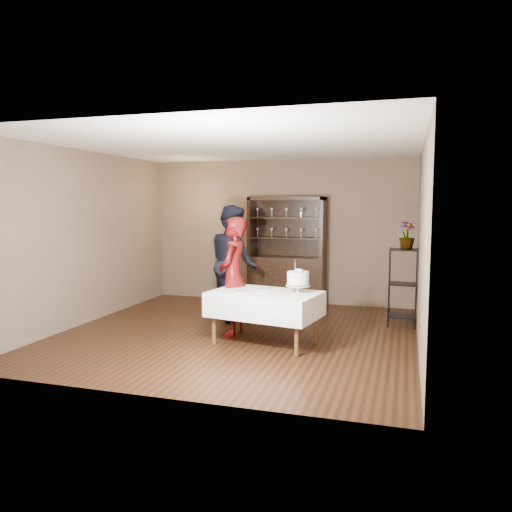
# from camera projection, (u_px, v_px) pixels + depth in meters

# --- Properties ---
(floor) EXTENTS (5.00, 5.00, 0.00)m
(floor) POSITION_uv_depth(u_px,v_px,m) (237.00, 333.00, 7.24)
(floor) COLOR black
(floor) RESTS_ON ground
(ceiling) EXTENTS (5.00, 5.00, 0.00)m
(ceiling) POSITION_uv_depth(u_px,v_px,m) (237.00, 145.00, 6.96)
(ceiling) COLOR white
(ceiling) RESTS_ON back_wall
(back_wall) EXTENTS (5.00, 0.02, 2.70)m
(back_wall) POSITION_uv_depth(u_px,v_px,m) (280.00, 232.00, 9.48)
(back_wall) COLOR brown
(back_wall) RESTS_ON floor
(wall_left) EXTENTS (0.02, 5.00, 2.70)m
(wall_left) POSITION_uv_depth(u_px,v_px,m) (87.00, 237.00, 7.82)
(wall_left) COLOR brown
(wall_left) RESTS_ON floor
(wall_right) EXTENTS (0.02, 5.00, 2.70)m
(wall_right) POSITION_uv_depth(u_px,v_px,m) (421.00, 245.00, 6.38)
(wall_right) COLOR brown
(wall_right) RESTS_ON floor
(china_hutch) EXTENTS (1.40, 0.48, 2.00)m
(china_hutch) POSITION_uv_depth(u_px,v_px,m) (287.00, 269.00, 9.26)
(china_hutch) COLOR black
(china_hutch) RESTS_ON floor
(plant_etagere) EXTENTS (0.42, 0.42, 1.20)m
(plant_etagere) POSITION_uv_depth(u_px,v_px,m) (403.00, 284.00, 7.66)
(plant_etagere) COLOR black
(plant_etagere) RESTS_ON floor
(cake_table) EXTENTS (1.55, 1.12, 0.71)m
(cake_table) POSITION_uv_depth(u_px,v_px,m) (265.00, 304.00, 6.66)
(cake_table) COLOR silver
(cake_table) RESTS_ON floor
(woman) EXTENTS (0.44, 0.64, 1.69)m
(woman) POSITION_uv_depth(u_px,v_px,m) (233.00, 276.00, 7.11)
(woman) COLOR #3A050B
(woman) RESTS_ON floor
(man) EXTENTS (1.10, 1.15, 1.86)m
(man) POSITION_uv_depth(u_px,v_px,m) (234.00, 262.00, 8.06)
(man) COLOR black
(man) RESTS_ON floor
(cake) EXTENTS (0.36, 0.36, 0.44)m
(cake) POSITION_uv_depth(u_px,v_px,m) (298.00, 279.00, 6.57)
(cake) COLOR silver
(cake) RESTS_ON cake_table
(plate_near) EXTENTS (0.27, 0.27, 0.01)m
(plate_near) POSITION_uv_depth(u_px,v_px,m) (242.00, 291.00, 6.65)
(plate_near) COLOR silver
(plate_near) RESTS_ON cake_table
(plate_far) EXTENTS (0.17, 0.17, 0.01)m
(plate_far) POSITION_uv_depth(u_px,v_px,m) (266.00, 289.00, 6.82)
(plate_far) COLOR silver
(plate_far) RESTS_ON cake_table
(potted_plant) EXTENTS (0.33, 0.33, 0.43)m
(potted_plant) POSITION_uv_depth(u_px,v_px,m) (407.00, 235.00, 7.53)
(potted_plant) COLOR #476E34
(potted_plant) RESTS_ON plant_etagere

